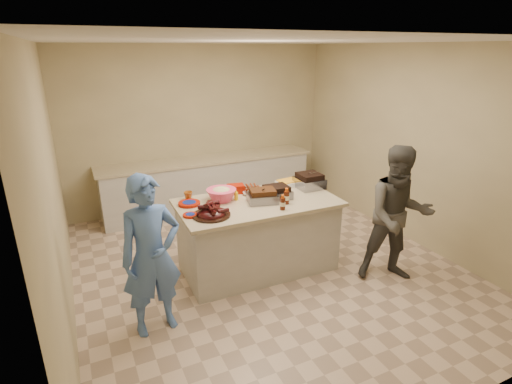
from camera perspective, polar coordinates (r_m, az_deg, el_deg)
name	(u,v)px	position (r m, az deg, el deg)	size (l,w,h in m)	color
room	(267,267)	(5.17, 1.55, -10.69)	(4.50, 5.00, 2.70)	tan
back_counter	(209,184)	(6.85, -6.76, 1.18)	(3.60, 0.64, 0.90)	beige
island	(258,267)	(5.17, 0.24, -10.73)	(1.91, 1.01, 0.91)	beige
rib_platter	(211,216)	(4.39, -6.38, -3.40)	(0.42, 0.42, 0.17)	#3E0C0D
pulled_pork_tray	(262,202)	(4.74, 0.93, -1.46)	(0.35, 0.26, 0.10)	#47230F
brisket_tray	(276,198)	(4.87, 2.93, -0.88)	(0.33, 0.27, 0.10)	black
roasting_pan	(309,188)	(5.27, 7.59, 0.63)	(0.33, 0.33, 0.13)	gray
coleslaw_bowl	(222,201)	(4.80, -4.94, -1.23)	(0.36, 0.36, 0.25)	#F3446E
sausage_plate	(252,191)	(5.09, -0.52, 0.09)	(0.29, 0.29, 0.05)	silver
mac_cheese_dish	(289,185)	(5.33, 4.68, 0.94)	(0.30, 0.22, 0.08)	yellow
bbq_bottle_a	(286,204)	(4.70, 4.35, -1.68)	(0.06, 0.06, 0.19)	#3E1508
bbq_bottle_b	(283,210)	(4.53, 3.81, -2.52)	(0.06, 0.06, 0.18)	#3E1508
mustard_bottle	(236,200)	(4.81, -2.83, -1.15)	(0.05, 0.05, 0.13)	yellow
sauce_bowl	(248,195)	(4.97, -1.13, -0.43)	(0.14, 0.04, 0.14)	silver
plate_stack_large	(189,205)	(4.73, -9.51, -1.80)	(0.26, 0.26, 0.03)	#921201
plate_stack_small	(190,216)	(4.41, -9.35, -3.42)	(0.16, 0.16, 0.02)	#921201
plastic_cup	(189,199)	(4.89, -9.61, -1.06)	(0.11, 0.10, 0.11)	#A05719
basket_stack	(236,193)	(5.06, -2.91, -0.08)	(0.20, 0.15, 0.10)	#921201
guest_blue	(158,326)	(4.34, -13.76, -18.16)	(0.58, 1.60, 0.38)	#4D75C1
guest_gray	(390,277)	(5.24, 18.60, -11.42)	(0.79, 1.63, 0.62)	#4E4C46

